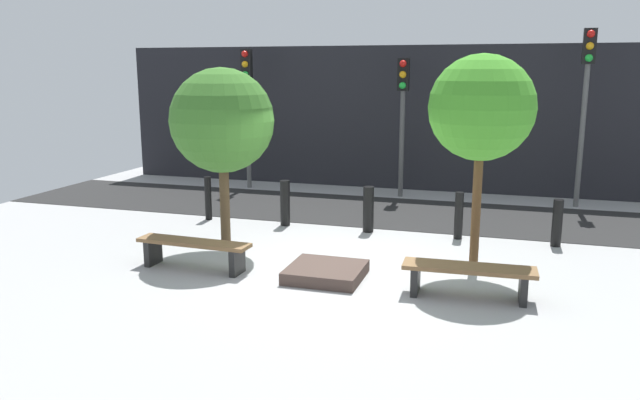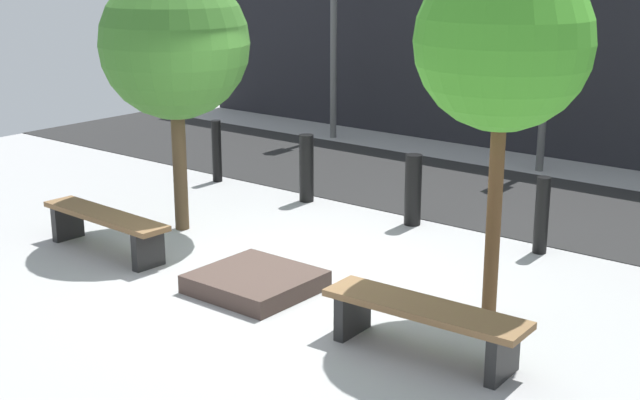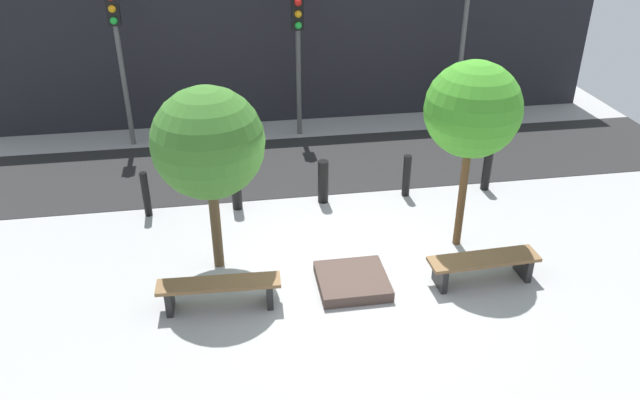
{
  "view_description": "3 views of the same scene",
  "coord_description": "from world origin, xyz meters",
  "px_view_note": "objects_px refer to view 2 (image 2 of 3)",
  "views": [
    {
      "loc": [
        2.62,
        -9.21,
        3.16
      ],
      "look_at": [
        -0.15,
        -0.23,
        1.19
      ],
      "focal_mm": 35.0,
      "sensor_mm": 36.0,
      "label": 1
    },
    {
      "loc": [
        5.88,
        -6.68,
        3.38
      ],
      "look_at": [
        0.4,
        0.13,
        0.92
      ],
      "focal_mm": 50.0,
      "sensor_mm": 36.0,
      "label": 2
    },
    {
      "loc": [
        -1.86,
        -8.58,
        6.19
      ],
      "look_at": [
        -0.42,
        0.31,
        1.26
      ],
      "focal_mm": 35.0,
      "sensor_mm": 36.0,
      "label": 3
    }
  ],
  "objects_px": {
    "bollard_far_left": "(217,151)",
    "bollard_center": "(413,190)",
    "bench_left": "(105,224)",
    "tree_behind_left_bench": "(174,45)",
    "tree_behind_right_bench": "(503,43)",
    "traffic_light_mid_west": "(549,18)",
    "bollard_right": "(542,215)",
    "bollard_left": "(306,168)",
    "bench_right": "(424,319)",
    "planter_bed": "(256,282)"
  },
  "relations": [
    {
      "from": "traffic_light_mid_west",
      "to": "bollard_left",
      "type": "bearing_deg",
      "value": -115.54
    },
    {
      "from": "bollard_left",
      "to": "traffic_light_mid_west",
      "type": "height_order",
      "value": "traffic_light_mid_west"
    },
    {
      "from": "bench_left",
      "to": "tree_behind_left_bench",
      "type": "bearing_deg",
      "value": 92.4
    },
    {
      "from": "bollard_center",
      "to": "traffic_light_mid_west",
      "type": "distance_m",
      "value": 4.13
    },
    {
      "from": "bench_right",
      "to": "planter_bed",
      "type": "bearing_deg",
      "value": 172.29
    },
    {
      "from": "bench_left",
      "to": "tree_behind_left_bench",
      "type": "relative_size",
      "value": 0.6
    },
    {
      "from": "tree_behind_left_bench",
      "to": "traffic_light_mid_west",
      "type": "xyz_separation_m",
      "value": [
        2.15,
        5.62,
        0.09
      ]
    },
    {
      "from": "tree_behind_right_bench",
      "to": "bollard_center",
      "type": "distance_m",
      "value": 3.6
    },
    {
      "from": "tree_behind_left_bench",
      "to": "bollard_far_left",
      "type": "xyz_separation_m",
      "value": [
        -1.34,
        1.96,
        -1.82
      ]
    },
    {
      "from": "tree_behind_right_bench",
      "to": "bollard_far_left",
      "type": "bearing_deg",
      "value": 160.89
    },
    {
      "from": "bollard_far_left",
      "to": "bollard_center",
      "type": "relative_size",
      "value": 1.02
    },
    {
      "from": "bench_right",
      "to": "bollard_center",
      "type": "xyz_separation_m",
      "value": [
        -2.15,
        3.13,
        0.12
      ]
    },
    {
      "from": "bench_left",
      "to": "bollard_right",
      "type": "relative_size",
      "value": 2.13
    },
    {
      "from": "tree_behind_left_bench",
      "to": "traffic_light_mid_west",
      "type": "bearing_deg",
      "value": 69.02
    },
    {
      "from": "tree_behind_left_bench",
      "to": "tree_behind_right_bench",
      "type": "height_order",
      "value": "tree_behind_right_bench"
    },
    {
      "from": "bollard_far_left",
      "to": "bollard_left",
      "type": "bearing_deg",
      "value": 0.0
    },
    {
      "from": "bench_right",
      "to": "traffic_light_mid_west",
      "type": "bearing_deg",
      "value": 105.19
    },
    {
      "from": "bench_left",
      "to": "bollard_far_left",
      "type": "xyz_separation_m",
      "value": [
        -1.34,
        3.13,
        0.12
      ]
    },
    {
      "from": "bench_left",
      "to": "planter_bed",
      "type": "xyz_separation_m",
      "value": [
        2.15,
        0.2,
        -0.25
      ]
    },
    {
      "from": "bench_left",
      "to": "bollard_right",
      "type": "distance_m",
      "value": 5.01
    },
    {
      "from": "planter_bed",
      "to": "tree_behind_left_bench",
      "type": "relative_size",
      "value": 0.35
    },
    {
      "from": "bench_right",
      "to": "bollard_left",
      "type": "distance_m",
      "value": 5.01
    },
    {
      "from": "bench_left",
      "to": "bollard_left",
      "type": "height_order",
      "value": "bollard_left"
    },
    {
      "from": "bench_left",
      "to": "traffic_light_mid_west",
      "type": "distance_m",
      "value": 7.41
    },
    {
      "from": "bench_right",
      "to": "traffic_light_mid_west",
      "type": "relative_size",
      "value": 0.54
    },
    {
      "from": "planter_bed",
      "to": "tree_behind_right_bench",
      "type": "distance_m",
      "value": 3.43
    },
    {
      "from": "bollard_left",
      "to": "traffic_light_mid_west",
      "type": "relative_size",
      "value": 0.28
    },
    {
      "from": "traffic_light_mid_west",
      "to": "bollard_center",
      "type": "bearing_deg",
      "value": -90.0
    },
    {
      "from": "tree_behind_right_bench",
      "to": "planter_bed",
      "type": "bearing_deg",
      "value": -155.63
    },
    {
      "from": "bench_right",
      "to": "bollard_center",
      "type": "height_order",
      "value": "bollard_center"
    },
    {
      "from": "bench_right",
      "to": "bollard_right",
      "type": "height_order",
      "value": "bollard_right"
    },
    {
      "from": "planter_bed",
      "to": "tree_behind_right_bench",
      "type": "relative_size",
      "value": 0.33
    },
    {
      "from": "tree_behind_right_bench",
      "to": "bollard_left",
      "type": "relative_size",
      "value": 3.61
    },
    {
      "from": "bench_left",
      "to": "tree_behind_left_bench",
      "type": "height_order",
      "value": "tree_behind_left_bench"
    },
    {
      "from": "bench_right",
      "to": "bollard_right",
      "type": "bearing_deg",
      "value": 94.97
    },
    {
      "from": "traffic_light_mid_west",
      "to": "bench_right",
      "type": "bearing_deg",
      "value": -72.41
    },
    {
      "from": "bollard_right",
      "to": "traffic_light_mid_west",
      "type": "xyz_separation_m",
      "value": [
        -1.75,
        3.66,
        1.92
      ]
    },
    {
      "from": "tree_behind_left_bench",
      "to": "bollard_left",
      "type": "xyz_separation_m",
      "value": [
        0.41,
        1.96,
        -1.82
      ]
    },
    {
      "from": "planter_bed",
      "to": "traffic_light_mid_west",
      "type": "distance_m",
      "value": 6.98
    },
    {
      "from": "tree_behind_left_bench",
      "to": "bollard_left",
      "type": "distance_m",
      "value": 2.7
    },
    {
      "from": "traffic_light_mid_west",
      "to": "bollard_right",
      "type": "bearing_deg",
      "value": -64.46
    },
    {
      "from": "bollard_center",
      "to": "bollard_far_left",
      "type": "bearing_deg",
      "value": 180.0
    },
    {
      "from": "bollard_far_left",
      "to": "tree_behind_left_bench",
      "type": "bearing_deg",
      "value": -55.55
    },
    {
      "from": "planter_bed",
      "to": "bollard_right",
      "type": "relative_size",
      "value": 1.26
    },
    {
      "from": "bench_left",
      "to": "tree_behind_right_bench",
      "type": "height_order",
      "value": "tree_behind_right_bench"
    },
    {
      "from": "bollard_far_left",
      "to": "traffic_light_mid_west",
      "type": "distance_m",
      "value": 5.41
    },
    {
      "from": "bollard_right",
      "to": "bench_left",
      "type": "bearing_deg",
      "value": -141.24
    },
    {
      "from": "bollard_center",
      "to": "bollard_right",
      "type": "xyz_separation_m",
      "value": [
        1.75,
        0.0,
        -0.0
      ]
    },
    {
      "from": "bollard_far_left",
      "to": "bollard_right",
      "type": "bearing_deg",
      "value": 0.0
    },
    {
      "from": "bollard_far_left",
      "to": "planter_bed",
      "type": "bearing_deg",
      "value": -39.99
    }
  ]
}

